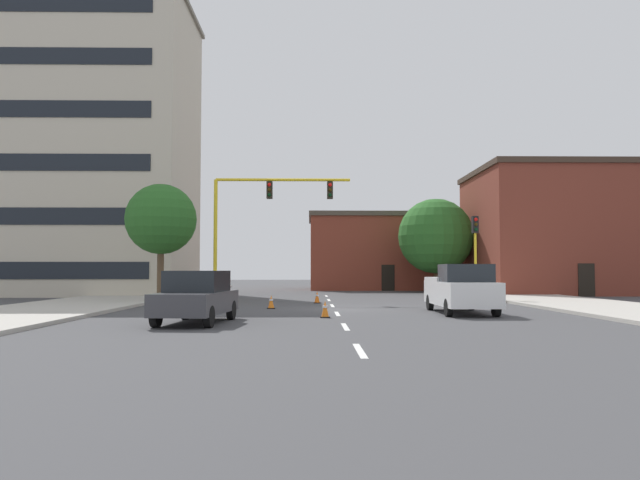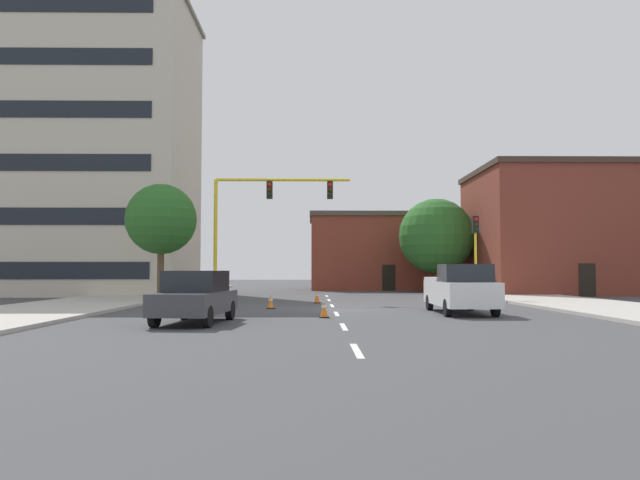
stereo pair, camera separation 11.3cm
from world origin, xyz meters
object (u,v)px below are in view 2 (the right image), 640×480
at_px(traffic_light_pole_right, 475,239).
at_px(traffic_cone_roadside_b, 317,297).
at_px(tree_right_far, 436,236).
at_px(traffic_cone_roadside_c, 324,309).
at_px(traffic_signal_gantry, 234,262).
at_px(sedan_dark_gray_near_left, 196,296).
at_px(tree_left_near, 161,220).
at_px(pickup_truck_white, 460,289).
at_px(traffic_cone_roadside_a, 271,302).

relative_size(traffic_light_pole_right, traffic_cone_roadside_b, 7.43).
distance_m(tree_right_far, traffic_cone_roadside_c, 26.38).
xyz_separation_m(traffic_signal_gantry, tree_right_far, (13.99, 13.61, 2.20)).
xyz_separation_m(sedan_dark_gray_near_left, traffic_cone_roadside_c, (4.32, 2.22, -0.58)).
distance_m(tree_left_near, tree_right_far, 22.68).
distance_m(traffic_signal_gantry, pickup_truck_white, 13.53).
xyz_separation_m(traffic_light_pole_right, traffic_cone_roadside_a, (-11.09, -6.19, -3.22)).
height_order(pickup_truck_white, traffic_cone_roadside_b, pickup_truck_white).
distance_m(sedan_dark_gray_near_left, traffic_cone_roadside_a, 7.67).
relative_size(traffic_light_pole_right, sedan_dark_gray_near_left, 1.03).
xyz_separation_m(tree_right_far, traffic_cone_roadside_a, (-11.57, -19.20, -4.09)).
height_order(tree_right_far, traffic_cone_roadside_a, tree_right_far).
bearing_deg(pickup_truck_white, traffic_light_pole_right, 71.02).
relative_size(pickup_truck_white, traffic_cone_roadside_b, 8.39).
bearing_deg(traffic_cone_roadside_b, sedan_dark_gray_near_left, -109.09).
relative_size(tree_left_near, traffic_cone_roadside_c, 10.22).
xyz_separation_m(traffic_light_pole_right, tree_right_far, (0.48, 13.01, 0.87)).
height_order(traffic_signal_gantry, traffic_cone_roadside_b, traffic_signal_gantry).
distance_m(tree_left_near, traffic_cone_roadside_c, 14.25).
bearing_deg(tree_left_near, traffic_cone_roadside_b, -5.23).
height_order(tree_right_far, sedan_dark_gray_near_left, tree_right_far).
bearing_deg(tree_right_far, traffic_light_pole_right, -92.12).
distance_m(traffic_light_pole_right, traffic_cone_roadside_c, 14.70).
height_order(sedan_dark_gray_near_left, traffic_cone_roadside_a, sedan_dark_gray_near_left).
distance_m(tree_right_far, traffic_cone_roadside_b, 17.91).
bearing_deg(sedan_dark_gray_near_left, traffic_signal_gantry, 91.92).
height_order(traffic_cone_roadside_b, traffic_cone_roadside_c, traffic_cone_roadside_b).
height_order(traffic_light_pole_right, pickup_truck_white, traffic_light_pole_right).
relative_size(tree_right_far, traffic_cone_roadside_b, 11.34).
xyz_separation_m(pickup_truck_white, sedan_dark_gray_near_left, (-9.89, -4.33, -0.09)).
height_order(traffic_signal_gantry, tree_right_far, tree_right_far).
xyz_separation_m(tree_left_near, sedan_dark_gray_near_left, (4.38, -12.70, -3.63)).
bearing_deg(pickup_truck_white, tree_right_far, 80.66).
bearing_deg(tree_right_far, traffic_cone_roadside_a, -121.06).
bearing_deg(traffic_light_pole_right, tree_left_near, -177.11).
bearing_deg(traffic_light_pole_right, traffic_signal_gantry, -177.48).
distance_m(traffic_signal_gantry, tree_left_near, 4.58).
bearing_deg(traffic_cone_roadside_b, tree_right_far, 57.28).
bearing_deg(traffic_cone_roadside_c, traffic_signal_gantry, 113.80).
relative_size(pickup_truck_white, traffic_cone_roadside_c, 8.58).
relative_size(traffic_light_pole_right, traffic_cone_roadside_c, 7.60).
bearing_deg(traffic_signal_gantry, tree_right_far, 44.21).
relative_size(tree_right_far, sedan_dark_gray_near_left, 1.58).
relative_size(traffic_light_pole_right, tree_left_near, 0.74).
xyz_separation_m(traffic_light_pole_right, pickup_truck_white, (-3.18, -9.25, -2.55)).
height_order(traffic_signal_gantry, tree_left_near, traffic_signal_gantry).
xyz_separation_m(traffic_light_pole_right, traffic_cone_roadside_c, (-8.76, -11.36, -3.22)).
xyz_separation_m(traffic_signal_gantry, sedan_dark_gray_near_left, (0.43, -12.99, -1.31)).
height_order(traffic_signal_gantry, traffic_cone_roadside_c, traffic_signal_gantry).
bearing_deg(traffic_cone_roadside_a, traffic_light_pole_right, 29.19).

